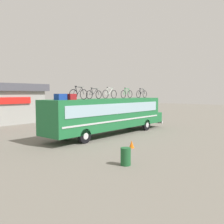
{
  "coord_description": "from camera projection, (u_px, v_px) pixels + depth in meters",
  "views": [
    {
      "loc": [
        -15.04,
        -13.13,
        3.39
      ],
      "look_at": [
        0.47,
        0.0,
        1.83
      ],
      "focal_mm": 39.52,
      "sensor_mm": 36.0,
      "label": 1
    }
  ],
  "objects": [
    {
      "name": "rooftop_bicycle_4",
      "position": [
        127.0,
        94.0,
        21.89
      ],
      "size": [
        1.67,
        0.44,
        0.93
      ],
      "color": "black",
      "rests_on": "bus"
    },
    {
      "name": "rooftop_bicycle_2",
      "position": [
        94.0,
        94.0,
        18.86
      ],
      "size": [
        1.67,
        0.44,
        0.87
      ],
      "color": "black",
      "rests_on": "bus"
    },
    {
      "name": "ground_plane",
      "position": [
        108.0,
        135.0,
        20.16
      ],
      "size": [
        120.0,
        120.0,
        0.0
      ],
      "primitive_type": "plane",
      "color": "slate"
    },
    {
      "name": "luggage_bag_2",
      "position": [
        71.0,
        97.0,
        16.56
      ],
      "size": [
        0.55,
        0.56,
        0.4
      ],
      "primitive_type": "cube",
      "color": "maroon",
      "rests_on": "bus"
    },
    {
      "name": "trash_bin",
      "position": [
        126.0,
        156.0,
        11.58
      ],
      "size": [
        0.48,
        0.48,
        0.83
      ],
      "primitive_type": "cylinder",
      "color": "#1E592D",
      "rests_on": "ground"
    },
    {
      "name": "rooftop_bicycle_5",
      "position": [
        142.0,
        94.0,
        23.34
      ],
      "size": [
        1.76,
        0.44,
        0.92
      ],
      "color": "black",
      "rests_on": "bus"
    },
    {
      "name": "traffic_cone",
      "position": [
        132.0,
        144.0,
        15.24
      ],
      "size": [
        0.33,
        0.33,
        0.46
      ],
      "primitive_type": "cone",
      "color": "orange",
      "rests_on": "ground"
    },
    {
      "name": "rooftop_bicycle_3",
      "position": [
        110.0,
        94.0,
        20.47
      ],
      "size": [
        1.79,
        0.44,
        0.95
      ],
      "color": "black",
      "rests_on": "bus"
    },
    {
      "name": "bus",
      "position": [
        110.0,
        114.0,
        20.17
      ],
      "size": [
        12.94,
        2.48,
        2.95
      ],
      "color": "#1E6B38",
      "rests_on": "ground"
    },
    {
      "name": "rooftop_bicycle_1",
      "position": [
        79.0,
        94.0,
        16.99
      ],
      "size": [
        1.67,
        0.44,
        0.95
      ],
      "color": "black",
      "rests_on": "bus"
    },
    {
      "name": "luggage_bag_1",
      "position": [
        61.0,
        97.0,
        16.12
      ],
      "size": [
        0.69,
        0.53,
        0.4
      ],
      "primitive_type": "cube",
      "color": "#193899",
      "rests_on": "bus"
    }
  ]
}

